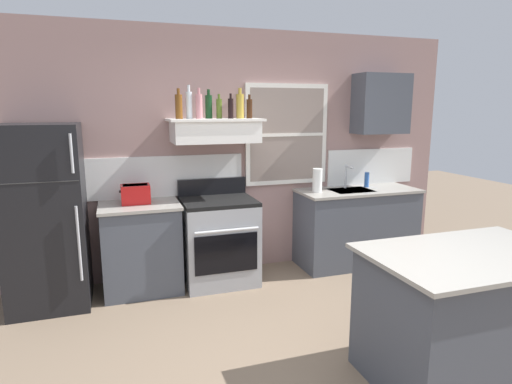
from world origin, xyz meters
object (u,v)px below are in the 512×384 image
Objects in this scene: toaster at (136,194)px; bottle_rose_pink at (199,106)px; stove_range at (219,240)px; bottle_dark_green_wine at (209,106)px; bottle_brown_stout at (249,108)px; refrigerator at (45,217)px; bottle_champagne_gold_foil at (240,106)px; paper_towel_roll at (317,180)px; bottle_clear_tall at (189,105)px; bottle_amber_wine at (179,106)px; kitchen_island at (467,316)px; bottle_olive_oil_square at (219,108)px; dish_soap_bottle at (367,180)px; bottle_balsamic_dark at (231,108)px.

bottle_rose_pink reaches higher than toaster.
bottle_dark_green_wine reaches higher than stove_range.
refrigerator is at bearing -177.48° from bottle_brown_stout.
toaster is at bearing -175.83° from bottle_dark_green_wine.
bottle_brown_stout is at bearing -8.83° from bottle_dark_green_wine.
bottle_champagne_gold_foil is 1.23m from paper_towel_roll.
bottle_clear_tall is 0.21m from bottle_dark_green_wine.
bottle_amber_wine is 0.21× the size of kitchen_island.
bottle_olive_oil_square is at bearing 166.55° from bottle_champagne_gold_foil.
bottle_brown_stout is (2.02, 0.09, 0.99)m from refrigerator.
refrigerator is at bearing -177.58° from bottle_champagne_gold_foil.
dish_soap_bottle is (1.62, 0.08, -0.88)m from bottle_champagne_gold_foil.
bottle_clear_tall is (0.57, 0.03, 0.88)m from toaster.
toaster is 0.98m from bottle_amber_wine.
bottle_dark_green_wine is at bearing 111.36° from stove_range.
toaster is 0.96× the size of bottle_champagne_gold_foil.
bottle_dark_green_wine is 0.23m from bottle_balsamic_dark.
dish_soap_bottle is (1.83, 0.03, -0.85)m from bottle_olive_oil_square.
bottle_dark_green_wine is (-0.05, 0.13, 1.41)m from stove_range.
bottle_rose_pink is (0.20, 0.00, 0.00)m from bottle_amber_wine.
refrigerator is at bearing -176.21° from bottle_rose_pink.
bottle_balsamic_dark reaches higher than toaster.
bottle_olive_oil_square is 0.81× the size of bottle_champagne_gold_foil.
refrigerator is 2.82m from paper_towel_roll.
bottle_balsamic_dark is (0.99, -0.03, 0.84)m from toaster.
kitchen_island is at bearing -66.96° from bottle_champagne_gold_foil.
refrigerator is 5.73× the size of bottle_amber_wine.
dish_soap_bottle is at bearing 0.19° from bottle_dark_green_wine.
stove_range and dish_soap_bottle have the same top height.
bottle_champagne_gold_foil is at bearing -1.50° from bottle_amber_wine.
bottle_balsamic_dark is (1.81, 0.07, 0.99)m from refrigerator.
toaster is at bearing -179.89° from bottle_rose_pink.
paper_towel_roll is 1.50× the size of dish_soap_bottle.
refrigerator is 1.70m from stove_range.
paper_towel_roll reaches higher than kitchen_island.
bottle_dark_green_wine reaches higher than kitchen_island.
dish_soap_bottle is (2.14, 0.03, -0.89)m from bottle_clear_tall.
bottle_brown_stout is 0.91× the size of paper_towel_roll.
paper_towel_roll is (0.90, -0.02, -0.83)m from bottle_champagne_gold_foil.
dish_soap_bottle is at bearing 1.33° from toaster.
bottle_rose_pink is at bearing -17.82° from bottle_clear_tall.
stove_range is at bearing -165.12° from bottle_balsamic_dark.
toaster is 0.99× the size of bottle_amber_wine.
refrigerator is 1.23× the size of kitchen_island.
bottle_olive_oil_square is 1.01× the size of bottle_brown_stout.
bottle_champagne_gold_foil reaches higher than toaster.
bottle_amber_wine reaches higher than toaster.
bottle_clear_tall is at bearing 171.29° from bottle_balsamic_dark.
bottle_balsamic_dark is 0.18× the size of kitchen_island.
bottle_brown_stout is at bearing 4.32° from bottle_champagne_gold_foil.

